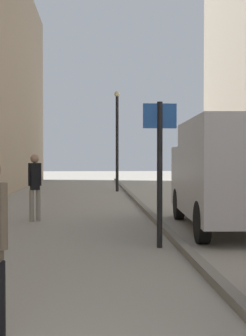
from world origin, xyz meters
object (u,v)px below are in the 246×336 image
pedestrian_main_foreground (35,183)px  lamp_post (117,134)px  delivery_van (230,172)px  street_sign_post (160,161)px

pedestrian_main_foreground → lamp_post: bearing=57.1°
delivery_van → street_sign_post: 2.62m
street_sign_post → lamp_post: size_ratio=0.55×
delivery_van → lamp_post: size_ratio=1.03×
delivery_van → lamp_post: 11.78m
delivery_van → street_sign_post: bearing=-131.5°
lamp_post → pedestrian_main_foreground: bearing=-104.8°
street_sign_post → lamp_post: lamp_post is taller
street_sign_post → lamp_post: (-0.05, 13.39, 1.18)m
lamp_post → delivery_van: bearing=-80.7°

